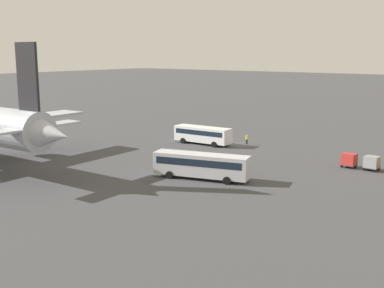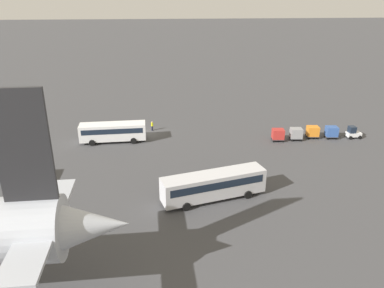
% 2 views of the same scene
% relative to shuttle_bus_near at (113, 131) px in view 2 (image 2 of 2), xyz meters
% --- Properties ---
extents(ground_plane, '(600.00, 600.00, 0.00)m').
position_rel_shuttle_bus_near_xyz_m(ground_plane, '(-5.76, -3.56, -1.88)').
color(ground_plane, '#424244').
extents(shuttle_bus_near, '(10.87, 3.60, 3.12)m').
position_rel_shuttle_bus_near_xyz_m(shuttle_bus_near, '(0.00, 0.00, 0.00)').
color(shuttle_bus_near, white).
rests_on(shuttle_bus_near, ground).
extents(shuttle_bus_far, '(12.99, 6.01, 3.35)m').
position_rel_shuttle_bus_near_xyz_m(shuttle_bus_far, '(-14.07, 19.96, 0.12)').
color(shuttle_bus_far, silver).
rests_on(shuttle_bus_far, ground).
extents(baggage_tug, '(2.44, 1.69, 2.10)m').
position_rel_shuttle_bus_near_xyz_m(baggage_tug, '(-40.66, 1.83, -0.93)').
color(baggage_tug, white).
rests_on(baggage_tug, ground).
extents(worker_person, '(0.38, 0.38, 1.74)m').
position_rel_shuttle_bus_near_xyz_m(worker_person, '(-6.39, -4.79, -1.01)').
color(worker_person, '#1E1E2D').
rests_on(worker_person, ground).
extents(cargo_cart_blue, '(2.13, 1.85, 2.06)m').
position_rel_shuttle_bus_near_xyz_m(cargo_cart_blue, '(-36.91, 1.68, -0.68)').
color(cargo_cart_blue, '#38383D').
rests_on(cargo_cart_blue, ground).
extents(cargo_cart_orange, '(2.13, 1.85, 2.06)m').
position_rel_shuttle_bus_near_xyz_m(cargo_cart_orange, '(-33.76, 1.28, -0.68)').
color(cargo_cart_orange, '#38383D').
rests_on(cargo_cart_orange, ground).
extents(cargo_cart_grey, '(2.13, 1.85, 2.06)m').
position_rel_shuttle_bus_near_xyz_m(cargo_cart_grey, '(-30.60, 1.97, -0.68)').
color(cargo_cart_grey, '#38383D').
rests_on(cargo_cart_grey, ground).
extents(cargo_cart_red, '(2.13, 1.85, 2.06)m').
position_rel_shuttle_bus_near_xyz_m(cargo_cart_red, '(-27.44, 2.12, -0.68)').
color(cargo_cart_red, '#38383D').
rests_on(cargo_cart_red, ground).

